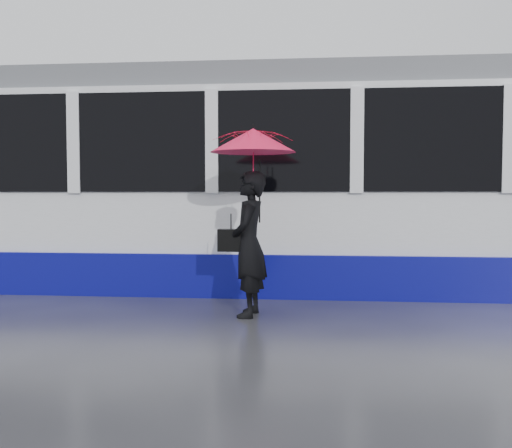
# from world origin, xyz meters

# --- Properties ---
(ground) EXTENTS (90.00, 90.00, 0.00)m
(ground) POSITION_xyz_m (0.00, 0.00, 0.00)
(ground) COLOR #29292E
(ground) RESTS_ON ground
(rails) EXTENTS (34.00, 1.51, 0.02)m
(rails) POSITION_xyz_m (0.00, 2.50, 0.01)
(rails) COLOR #3F3D38
(rails) RESTS_ON ground
(tram) EXTENTS (26.00, 2.56, 3.35)m
(tram) POSITION_xyz_m (-1.08, 2.50, 1.64)
(tram) COLOR white
(tram) RESTS_ON ground
(woman) EXTENTS (0.45, 0.65, 1.74)m
(woman) POSITION_xyz_m (1.06, 0.13, 0.87)
(woman) COLOR black
(woman) RESTS_ON ground
(umbrella) EXTENTS (1.07, 1.07, 1.17)m
(umbrella) POSITION_xyz_m (1.11, 0.13, 1.91)
(umbrella) COLOR #F1144B
(umbrella) RESTS_ON ground
(handbag) EXTENTS (0.32, 0.15, 0.45)m
(handbag) POSITION_xyz_m (0.84, 0.15, 0.91)
(handbag) COLOR black
(handbag) RESTS_ON ground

